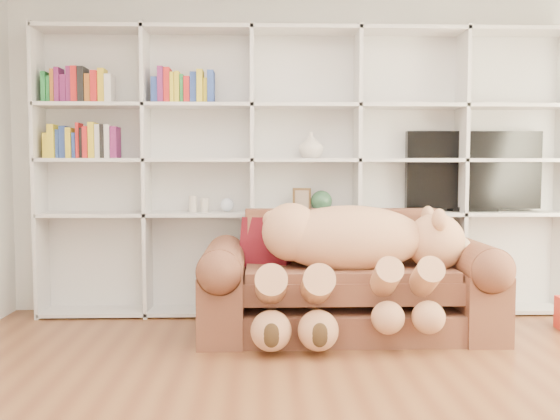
{
  "coord_description": "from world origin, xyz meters",
  "views": [
    {
      "loc": [
        -0.37,
        -2.92,
        1.25
      ],
      "look_at": [
        -0.23,
        1.63,
        0.93
      ],
      "focal_mm": 40.0,
      "sensor_mm": 36.0,
      "label": 1
    }
  ],
  "objects": [
    {
      "name": "shelf_vase",
      "position": [
        0.05,
        2.3,
        1.42
      ],
      "size": [
        0.22,
        0.22,
        0.22
      ],
      "primitive_type": "imported",
      "rotation": [
        0.0,
        0.0,
        -0.09
      ],
      "color": "beige",
      "rests_on": "bookshelf"
    },
    {
      "name": "wall_back",
      "position": [
        0.0,
        2.5,
        1.35
      ],
      "size": [
        5.0,
        0.02,
        2.7
      ],
      "primitive_type": "cube",
      "color": "white",
      "rests_on": "floor"
    },
    {
      "name": "bookshelf",
      "position": [
        -0.24,
        2.36,
        1.31
      ],
      "size": [
        4.43,
        0.35,
        2.4
      ],
      "color": "silver",
      "rests_on": "floor"
    },
    {
      "name": "teddy_bear",
      "position": [
        0.28,
        1.5,
        0.63
      ],
      "size": [
        1.63,
        0.89,
        0.95
      ],
      "rotation": [
        0.0,
        0.0,
        -0.09
      ],
      "color": "tan",
      "rests_on": "sofa"
    },
    {
      "name": "tv",
      "position": [
        1.44,
        2.35,
        1.2
      ],
      "size": [
        1.15,
        0.18,
        0.68
      ],
      "color": "black",
      "rests_on": "bookshelf"
    },
    {
      "name": "sofa",
      "position": [
        0.27,
        1.68,
        0.34
      ],
      "size": [
        2.16,
        0.93,
        0.91
      ],
      "color": "brown",
      "rests_on": "floor"
    },
    {
      "name": "throw_pillow",
      "position": [
        -0.33,
        1.83,
        0.66
      ],
      "size": [
        0.44,
        0.33,
        0.41
      ],
      "primitive_type": "cube",
      "rotation": [
        -0.24,
        0.0,
        -0.34
      ],
      "color": "maroon",
      "rests_on": "sofa"
    },
    {
      "name": "snow_globe",
      "position": [
        -0.65,
        2.3,
        0.93
      ],
      "size": [
        0.11,
        0.11,
        0.11
      ],
      "primitive_type": "sphere",
      "color": "silver",
      "rests_on": "bookshelf"
    },
    {
      "name": "picture_frame",
      "position": [
        -0.03,
        2.3,
        0.97
      ],
      "size": [
        0.15,
        0.07,
        0.19
      ],
      "primitive_type": "cube",
      "rotation": [
        0.0,
        0.0,
        -0.28
      ],
      "color": "brown",
      "rests_on": "bookshelf"
    },
    {
      "name": "green_vase",
      "position": [
        0.14,
        2.3,
        0.96
      ],
      "size": [
        0.18,
        0.18,
        0.18
      ],
      "primitive_type": "sphere",
      "color": "#2B5436",
      "rests_on": "bookshelf"
    },
    {
      "name": "figurine_tall",
      "position": [
        -0.94,
        2.3,
        0.93
      ],
      "size": [
        0.09,
        0.09,
        0.14
      ],
      "primitive_type": "cylinder",
      "rotation": [
        0.0,
        0.0,
        -0.38
      ],
      "color": "beige",
      "rests_on": "bookshelf"
    },
    {
      "name": "figurine_short",
      "position": [
        -0.84,
        2.3,
        0.92
      ],
      "size": [
        0.09,
        0.09,
        0.12
      ],
      "primitive_type": "cylinder",
      "rotation": [
        0.0,
        0.0,
        0.29
      ],
      "color": "beige",
      "rests_on": "bookshelf"
    }
  ]
}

